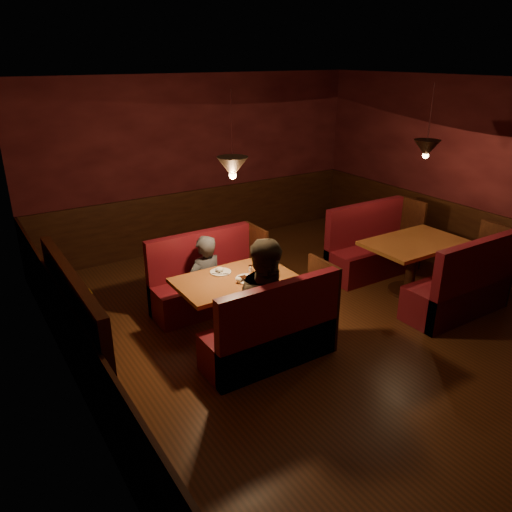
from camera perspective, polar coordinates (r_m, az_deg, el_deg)
room at (r=5.84m, az=6.52°, el=0.56°), size 6.02×7.02×2.92m
main_table at (r=5.95m, az=-2.32°, el=-3.95°), size 1.38×0.84×0.97m
main_bench_far at (r=6.68m, az=-5.57°, el=-3.27°), size 1.52×0.54×1.03m
main_bench_near at (r=5.49m, az=2.03°, el=-9.21°), size 1.52×0.54×1.03m
second_table at (r=7.30m, az=17.49°, el=0.15°), size 1.38×0.88×0.78m
second_bench_far at (r=7.91m, az=13.00°, el=0.54°), size 1.52×0.57×1.09m
second_bench_near at (r=6.97m, az=22.50°, el=-3.69°), size 1.52×0.57×1.09m
diner_a at (r=6.36m, az=-5.91°, el=-0.80°), size 0.57×0.43×1.43m
diner_b at (r=5.33m, az=1.54°, el=-3.49°), size 0.89×0.71×1.75m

